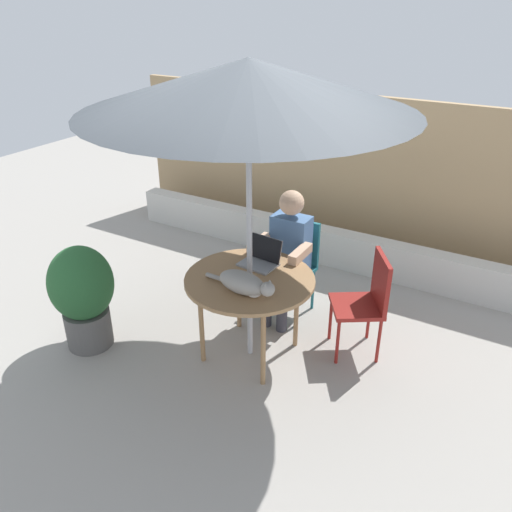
# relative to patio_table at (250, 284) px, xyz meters

# --- Properties ---
(ground_plane) EXTENTS (14.00, 14.00, 0.00)m
(ground_plane) POSITION_rel_patio_table_xyz_m (0.00, 0.00, -0.68)
(ground_plane) COLOR gray
(fence_back) EXTENTS (5.88, 0.08, 1.78)m
(fence_back) POSITION_rel_patio_table_xyz_m (0.00, 2.43, 0.21)
(fence_back) COLOR tan
(fence_back) RESTS_ON ground
(planter_wall_low) EXTENTS (5.30, 0.20, 0.41)m
(planter_wall_low) POSITION_rel_patio_table_xyz_m (0.00, 1.87, -0.47)
(planter_wall_low) COLOR beige
(planter_wall_low) RESTS_ON ground
(patio_table) EXTENTS (1.05, 1.05, 0.74)m
(patio_table) POSITION_rel_patio_table_xyz_m (0.00, 0.00, 0.00)
(patio_table) COLOR #9E754C
(patio_table) RESTS_ON ground
(patio_umbrella) EXTENTS (2.33, 2.33, 2.39)m
(patio_umbrella) POSITION_rel_patio_table_xyz_m (0.00, 0.00, 1.53)
(patio_umbrella) COLOR #B7B7BC
(patio_umbrella) RESTS_ON ground
(chair_occupied) EXTENTS (0.40, 0.40, 0.90)m
(chair_occupied) POSITION_rel_patio_table_xyz_m (0.00, 0.81, -0.15)
(chair_occupied) COLOR #1E606B
(chair_occupied) RESTS_ON ground
(chair_empty) EXTENTS (0.55, 0.55, 0.90)m
(chair_empty) POSITION_rel_patio_table_xyz_m (0.82, 0.52, -0.15)
(chair_empty) COLOR maroon
(chair_empty) RESTS_ON ground
(person_seated) EXTENTS (0.48, 0.48, 1.24)m
(person_seated) POSITION_rel_patio_table_xyz_m (0.00, 0.65, 0.02)
(person_seated) COLOR #4C72A5
(person_seated) RESTS_ON ground
(laptop) EXTENTS (0.32, 0.28, 0.21)m
(laptop) POSITION_rel_patio_table_xyz_m (-0.04, 0.26, 0.12)
(laptop) COLOR gray
(laptop) RESTS_ON patio_table
(cat) EXTENTS (0.65, 0.22, 0.17)m
(cat) POSITION_rel_patio_table_xyz_m (0.09, -0.22, 0.14)
(cat) COLOR gray
(cat) RESTS_ON patio_table
(potted_plant_near_fence) EXTENTS (0.54, 0.54, 0.94)m
(potted_plant_near_fence) POSITION_rel_patio_table_xyz_m (-1.28, -0.59, -0.16)
(potted_plant_near_fence) COLOR #595654
(potted_plant_near_fence) RESTS_ON ground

